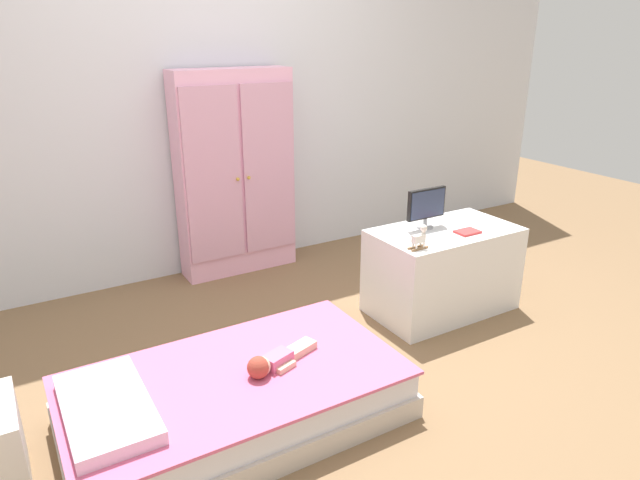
% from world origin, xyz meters
% --- Properties ---
extents(ground_plane, '(10.00, 10.00, 0.02)m').
position_xyz_m(ground_plane, '(0.00, 0.00, -0.01)').
color(ground_plane, brown).
extents(back_wall, '(6.40, 0.05, 2.70)m').
position_xyz_m(back_wall, '(0.00, 1.57, 1.35)').
color(back_wall, silver).
rests_on(back_wall, ground_plane).
extents(bed, '(1.45, 0.82, 0.24)m').
position_xyz_m(bed, '(-0.55, -0.18, 0.12)').
color(bed, beige).
rests_on(bed, ground_plane).
extents(pillow, '(0.31, 0.58, 0.06)m').
position_xyz_m(pillow, '(-1.08, -0.18, 0.27)').
color(pillow, silver).
rests_on(pillow, bed).
extents(doll, '(0.38, 0.19, 0.10)m').
position_xyz_m(doll, '(-0.40, -0.23, 0.28)').
color(doll, '#D6668E').
rests_on(doll, bed).
extents(wardrobe, '(0.81, 0.27, 1.41)m').
position_xyz_m(wardrobe, '(0.14, 1.41, 0.71)').
color(wardrobe, '#EFADCC').
rests_on(wardrobe, ground_plane).
extents(tv_stand, '(0.87, 0.50, 0.53)m').
position_xyz_m(tv_stand, '(0.96, 0.18, 0.26)').
color(tv_stand, white).
rests_on(tv_stand, ground_plane).
extents(tv_monitor, '(0.27, 0.10, 0.24)m').
position_xyz_m(tv_monitor, '(0.87, 0.26, 0.67)').
color(tv_monitor, '#99999E').
rests_on(tv_monitor, tv_stand).
extents(rocking_horse_toy, '(0.11, 0.04, 0.13)m').
position_xyz_m(rocking_horse_toy, '(0.62, 0.02, 0.59)').
color(rocking_horse_toy, '#8E6642').
rests_on(rocking_horse_toy, tv_stand).
extents(book_red, '(0.14, 0.10, 0.01)m').
position_xyz_m(book_red, '(1.02, 0.07, 0.53)').
color(book_red, '#CC3838').
rests_on(book_red, tv_stand).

